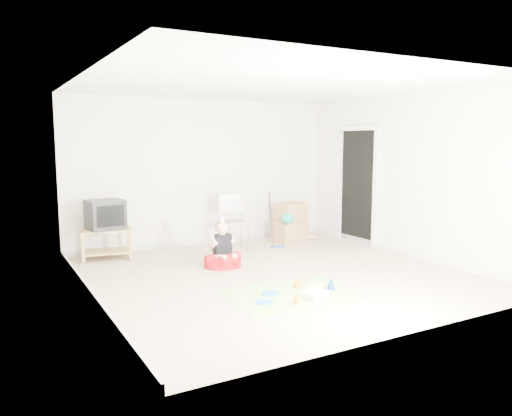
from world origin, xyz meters
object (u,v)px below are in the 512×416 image
seated_woman (222,255)px  birthday_cake (314,294)px  cardboard_boxes (290,223)px  tv_stand (106,241)px  folding_chair (234,222)px  crt_tv (105,215)px

seated_woman → birthday_cake: (0.33, -1.87, -0.13)m
cardboard_boxes → birthday_cake: bearing=-118.0°
tv_stand → cardboard_boxes: (3.29, -0.26, 0.06)m
folding_chair → cardboard_boxes: folding_chair is taller
folding_chair → cardboard_boxes: 1.21m
seated_woman → cardboard_boxes: bearing=30.1°
cardboard_boxes → birthday_cake: size_ratio=2.01×
crt_tv → cardboard_boxes: bearing=-12.7°
tv_stand → seated_woman: 1.95m
folding_chair → cardboard_boxes: (1.20, 0.07, -0.13)m
tv_stand → folding_chair: bearing=-9.1°
cardboard_boxes → tv_stand: bearing=175.5°
folding_chair → tv_stand: bearing=170.9°
crt_tv → cardboard_boxes: size_ratio=0.74×
folding_chair → seated_woman: folding_chair is taller
crt_tv → cardboard_boxes: 3.32m
folding_chair → birthday_cake: folding_chair is taller
cardboard_boxes → seated_woman: 2.21m
tv_stand → birthday_cake: size_ratio=2.33×
crt_tv → birthday_cake: crt_tv is taller
crt_tv → folding_chair: (2.09, -0.33, -0.24)m
tv_stand → cardboard_boxes: 3.30m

